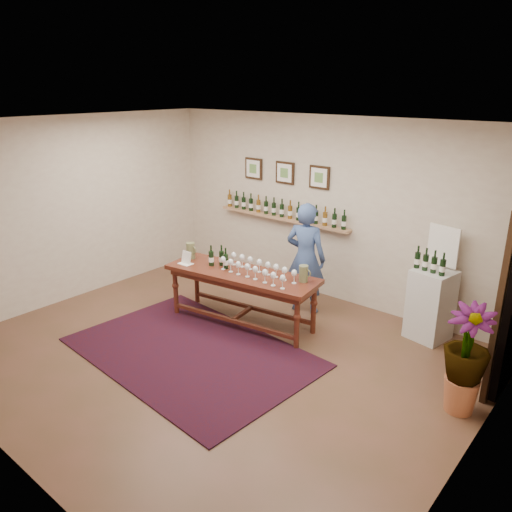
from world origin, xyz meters
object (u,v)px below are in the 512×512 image
Objects in this scene: person at (306,258)px; tasting_table at (242,280)px; potted_plant at (466,360)px; display_pedestal at (431,305)px.

tasting_table is at bearing 52.35° from person.
person is (-2.62, 0.97, 0.23)m from potted_plant.
potted_plant is at bearing 147.56° from person.
potted_plant is (3.06, -0.06, -0.06)m from tasting_table.
potted_plant is 2.80m from person.
person is at bearing -168.23° from display_pedestal.
tasting_table is 2.54m from display_pedestal.
person is (0.44, 0.91, 0.17)m from tasting_table.
potted_plant reaches higher than display_pedestal.
display_pedestal is 0.93× the size of potted_plant.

